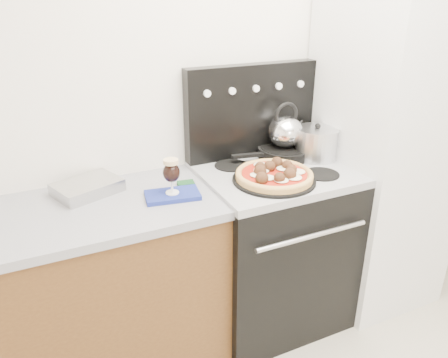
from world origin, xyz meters
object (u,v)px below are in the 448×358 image
tea_kettle (286,129)px  pizza_pan (274,180)px  fridge (383,147)px  stock_pot (316,144)px  skillet (284,152)px  pizza (274,173)px  beer_glass (172,176)px  base_cabinet (65,303)px  stove_body (271,249)px  oven_mitt (173,195)px

tea_kettle → pizza_pan: bearing=-147.6°
fridge → stock_pot: fridge is taller
fridge → skillet: (-0.55, 0.18, -0.00)m
pizza → skillet: (0.23, 0.27, -0.01)m
fridge → skillet: fridge is taller
beer_glass → stock_pot: 0.87m
base_cabinet → beer_glass: 0.79m
pizza_pan → tea_kettle: (0.23, 0.27, 0.15)m
skillet → stock_pot: size_ratio=1.33×
beer_glass → tea_kettle: tea_kettle is taller
tea_kettle → stock_pot: 0.19m
stove_body → oven_mitt: bearing=-176.3°
base_cabinet → tea_kettle: size_ratio=6.83×
beer_glass → tea_kettle: 0.75m
beer_glass → base_cabinet: bearing=173.4°
stove_body → skillet: skillet is taller
base_cabinet → pizza: pizza is taller
pizza → tea_kettle: 0.37m
beer_glass → skillet: (0.72, 0.19, -0.06)m
stove_body → skillet: bearing=45.7°
base_cabinet → beer_glass: size_ratio=8.59×
pizza_pan → tea_kettle: tea_kettle is taller
skillet → pizza: bearing=-130.3°
stove_body → oven_mitt: oven_mitt is taller
skillet → oven_mitt: bearing=-165.2°
base_cabinet → stock_pot: 1.51m
base_cabinet → stove_body: size_ratio=1.65×
oven_mitt → fridge: bearing=0.5°
stove_body → tea_kettle: size_ratio=4.14×
oven_mitt → skillet: 0.75m
stove_body → stock_pot: bearing=10.8°
beer_glass → stock_pot: size_ratio=0.75×
oven_mitt → pizza_pan: (0.50, -0.08, 0.02)m
pizza_pan → pizza: pizza is taller
base_cabinet → tea_kettle: tea_kettle is taller
base_cabinet → skillet: (1.26, 0.13, 0.52)m
base_cabinet → skillet: size_ratio=4.87×
oven_mitt → skillet: size_ratio=0.83×
stove_body → oven_mitt: size_ratio=3.56×
stove_body → fridge: (0.70, -0.03, 0.51)m
stove_body → beer_glass: beer_glass is taller
skillet → stock_pot: (0.14, -0.10, 0.05)m
base_cabinet → pizza: bearing=-7.7°
stove_body → pizza_pan: bearing=-124.3°
pizza_pan → tea_kettle: size_ratio=1.92×
pizza → stock_pot: bearing=24.8°
fridge → oven_mitt: 1.27m
stove_body → fridge: fridge is taller
fridge → skillet: size_ratio=6.38×
skillet → pizza_pan: bearing=-130.3°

